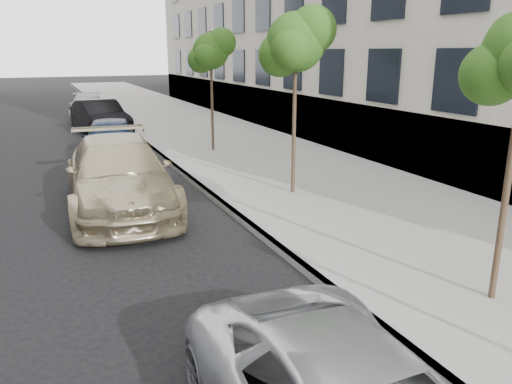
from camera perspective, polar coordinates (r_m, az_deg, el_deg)
sidewalk at (r=28.53m, az=-9.12°, el=8.16°), size 6.40×72.00×0.14m
curb at (r=27.91m, az=-15.37°, el=7.63°), size 0.15×72.00×0.14m
tree_mid at (r=12.91m, az=4.67°, el=16.71°), size 1.79×1.59×4.73m
tree_far at (r=18.88m, az=-5.11°, el=15.74°), size 1.67×1.47×4.45m
suv at (r=12.67m, az=-15.40°, el=1.95°), size 2.79×6.07×1.72m
sedan_blue at (r=18.41m, az=-16.28°, el=5.77°), size 2.51×4.70×1.52m
sedan_black at (r=24.66m, az=-17.38°, el=8.16°), size 2.41×5.00×1.58m
sedan_rear at (r=30.05m, az=-18.62°, el=9.15°), size 2.48×5.07×1.42m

